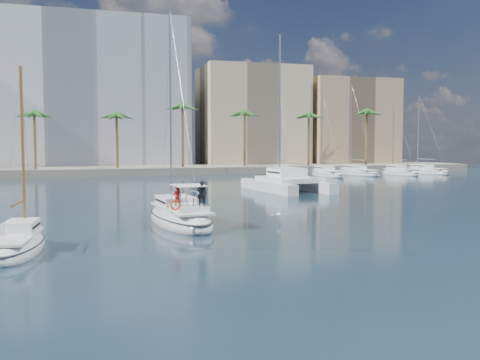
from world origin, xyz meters
name	(u,v)px	position (x,y,z in m)	size (l,w,h in m)	color
ground	(254,228)	(0.00, 0.00, 0.00)	(160.00, 160.00, 0.00)	black
quay	(145,170)	(0.00, 61.00, 0.60)	(120.00, 14.00, 1.20)	gray
building_modern	(72,95)	(-12.00, 73.00, 14.00)	(42.00, 16.00, 28.00)	white
building_beige	(252,119)	(22.00, 70.00, 10.00)	(20.00, 14.00, 20.00)	#C9B490
building_tan_right	(348,124)	(42.00, 68.00, 9.00)	(18.00, 12.00, 18.00)	tan
palm_centre	(147,112)	(0.00, 57.00, 10.28)	(3.60, 3.60, 12.30)	brown
palm_right	(337,115)	(34.00, 57.00, 10.28)	(3.60, 3.60, 12.30)	brown
main_sloop	(180,217)	(-4.17, 2.58, 0.48)	(4.11, 10.16, 14.71)	silver
small_sloop	(19,245)	(-13.11, -4.08, 0.38)	(2.83, 6.87, 9.59)	silver
catamaran	(287,180)	(11.29, 23.19, 1.14)	(7.19, 12.39, 17.23)	silver
seagull	(278,214)	(2.27, 1.69, 0.51)	(1.21, 0.52, 0.22)	silver
moored_yacht_a	(284,176)	(20.00, 47.00, 0.00)	(2.72, 9.35, 11.90)	silver
moored_yacht_b	(327,176)	(26.50, 45.00, 0.00)	(3.14, 10.78, 13.72)	silver
moored_yacht_c	(358,175)	(33.00, 47.00, 0.00)	(3.55, 12.21, 15.54)	silver
moored_yacht_d	(400,175)	(39.50, 45.00, 0.00)	(2.72, 9.35, 11.90)	silver
moored_yacht_e	(426,174)	(46.00, 47.00, 0.00)	(3.14, 10.78, 13.72)	silver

